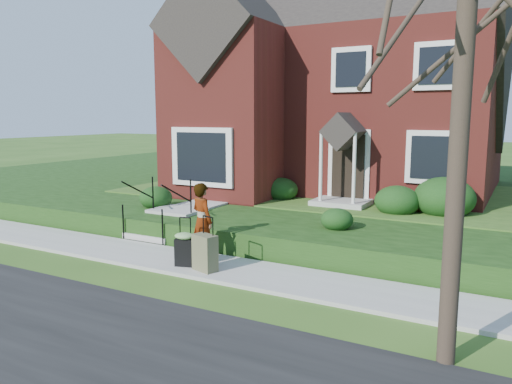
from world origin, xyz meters
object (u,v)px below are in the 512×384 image
Objects in this scene: woman at (202,221)px; suitcase_olive at (205,253)px; suitcase_black at (185,247)px; front_steps at (167,219)px.

suitcase_olive is (0.56, -0.72, -0.48)m from woman.
woman is at bearing 145.00° from suitcase_olive.
woman is 0.80m from suitcase_black.
woman is 1.63× the size of suitcase_black.
front_steps reaches higher than suitcase_black.
woman reaches higher than suitcase_olive.
front_steps is at bearing 158.34° from suitcase_olive.
woman reaches higher than front_steps.
front_steps is 1.18× the size of woman.
suitcase_olive is (2.76, -2.22, -0.01)m from front_steps.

